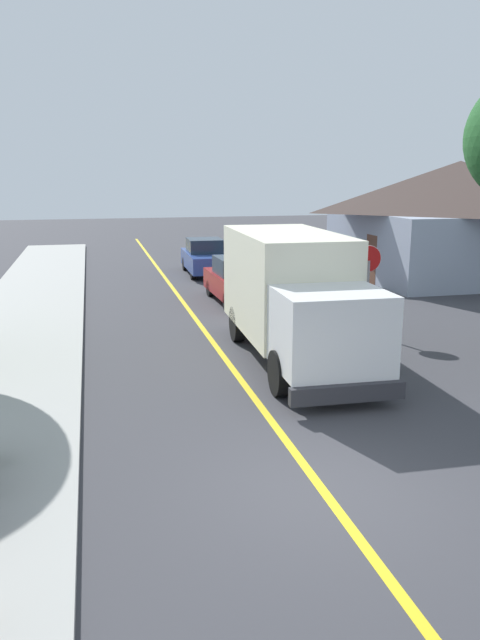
% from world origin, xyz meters
% --- Properties ---
extents(ground_plane, '(120.00, 120.00, 0.00)m').
position_xyz_m(ground_plane, '(0.00, 0.00, 0.00)').
color(ground_plane, '#38383D').
extents(centre_line_yellow, '(0.16, 56.00, 0.01)m').
position_xyz_m(centre_line_yellow, '(0.00, 10.00, 0.00)').
color(centre_line_yellow, gold).
rests_on(centre_line_yellow, ground).
extents(box_truck, '(2.62, 7.25, 3.20)m').
position_xyz_m(box_truck, '(1.70, 6.74, 1.77)').
color(box_truck, '#F2EDCC').
rests_on(box_truck, ground).
extents(parked_car_near, '(1.91, 4.45, 1.67)m').
position_xyz_m(parked_car_near, '(2.04, 14.08, 0.79)').
color(parked_car_near, maroon).
rests_on(parked_car_near, ground).
extents(parked_car_mid, '(1.89, 4.44, 1.67)m').
position_xyz_m(parked_car_mid, '(2.01, 20.88, 0.79)').
color(parked_car_mid, '#2D4793').
rests_on(parked_car_mid, ground).
extents(stop_sign, '(0.80, 0.10, 2.65)m').
position_xyz_m(stop_sign, '(4.64, 8.66, 1.86)').
color(stop_sign, gray).
rests_on(stop_sign, ground).
extents(house_across_street, '(10.22, 9.53, 5.24)m').
position_xyz_m(house_across_street, '(13.21, 17.71, 2.74)').
color(house_across_street, '#939EB2').
rests_on(house_across_street, ground).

